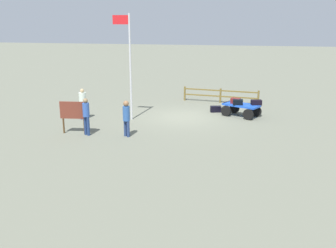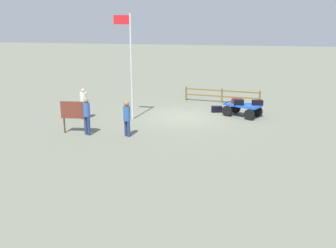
% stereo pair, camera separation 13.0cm
% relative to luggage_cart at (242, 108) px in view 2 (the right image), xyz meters
% --- Properties ---
extents(ground_plane, '(120.00, 120.00, 0.00)m').
position_rel_luggage_cart_xyz_m(ground_plane, '(3.15, 0.83, -0.48)').
color(ground_plane, slate).
extents(luggage_cart, '(2.25, 1.87, 0.69)m').
position_rel_luggage_cart_xyz_m(luggage_cart, '(0.00, 0.00, 0.00)').
color(luggage_cart, blue).
rests_on(luggage_cart, ground).
extents(suitcase_navy, '(0.57, 0.48, 0.29)m').
position_rel_luggage_cart_xyz_m(suitcase_navy, '(0.32, -0.16, 0.36)').
color(suitcase_navy, maroon).
rests_on(suitcase_navy, luggage_cart).
extents(suitcase_maroon, '(0.63, 0.46, 0.27)m').
position_rel_luggage_cart_xyz_m(suitcase_maroon, '(-0.82, 0.02, 0.35)').
color(suitcase_maroon, black).
rests_on(suitcase_maroon, luggage_cart).
extents(suitcase_olive, '(0.55, 0.39, 0.29)m').
position_rel_luggage_cart_xyz_m(suitcase_olive, '(0.18, 0.19, 0.36)').
color(suitcase_olive, black).
rests_on(suitcase_olive, luggage_cart).
extents(suitcase_grey, '(0.67, 0.45, 0.35)m').
position_rel_luggage_cart_xyz_m(suitcase_grey, '(1.46, -0.73, -0.30)').
color(suitcase_grey, black).
rests_on(suitcase_grey, ground).
extents(worker_lead, '(0.44, 0.44, 1.70)m').
position_rel_luggage_cart_xyz_m(worker_lead, '(5.12, 4.94, 0.51)').
color(worker_lead, navy).
rests_on(worker_lead, ground).
extents(worker_trailing, '(0.42, 0.42, 1.76)m').
position_rel_luggage_cart_xyz_m(worker_trailing, '(7.02, 5.09, 0.53)').
color(worker_trailing, navy).
rests_on(worker_trailing, ground).
extents(worker_supervisor, '(0.47, 0.47, 1.68)m').
position_rel_luggage_cart_xyz_m(worker_supervisor, '(8.39, 2.33, 0.52)').
color(worker_supervisor, navy).
rests_on(worker_supervisor, ground).
extents(flagpole, '(0.94, 0.10, 5.57)m').
position_rel_luggage_cart_xyz_m(flagpole, '(5.88, 1.86, 2.72)').
color(flagpole, silver).
rests_on(flagpole, ground).
extents(signboard, '(1.26, 0.20, 1.54)m').
position_rel_luggage_cart_xyz_m(signboard, '(7.74, 4.94, 0.55)').
color(signboard, '#4C3319').
rests_on(signboard, ground).
extents(wooden_fence, '(4.90, 0.71, 0.94)m').
position_rel_luggage_cart_xyz_m(wooden_fence, '(1.36, -3.40, 0.07)').
color(wooden_fence, brown).
rests_on(wooden_fence, ground).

